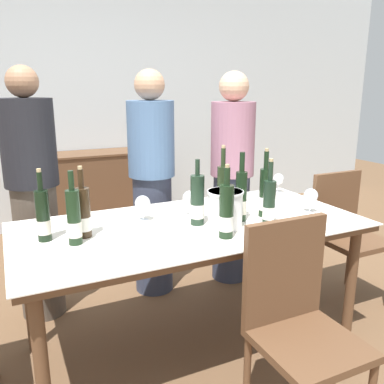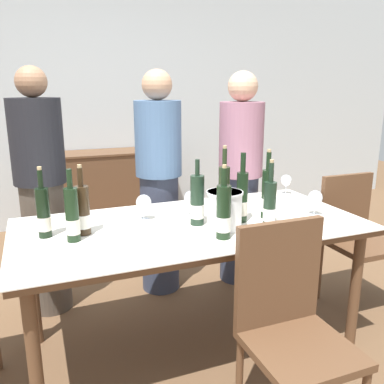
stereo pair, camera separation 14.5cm
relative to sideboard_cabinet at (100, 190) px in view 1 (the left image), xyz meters
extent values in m
plane|color=brown|center=(-0.01, -2.33, -0.42)|extent=(12.00, 12.00, 0.00)
cube|color=silver|center=(-0.01, 0.29, 0.98)|extent=(8.00, 0.10, 2.80)
cube|color=brown|center=(0.00, 0.00, -0.01)|extent=(1.32, 0.44, 0.82)
cube|color=brown|center=(0.00, 0.00, 0.41)|extent=(1.36, 0.46, 0.02)
cylinder|color=brown|center=(-0.86, -2.69, -0.06)|extent=(0.06, 0.06, 0.72)
cylinder|color=brown|center=(0.85, -2.69, -0.06)|extent=(0.06, 0.06, 0.72)
cylinder|color=brown|center=(-0.86, -1.96, -0.06)|extent=(0.06, 0.06, 0.72)
cylinder|color=brown|center=(0.85, -1.96, -0.06)|extent=(0.06, 0.06, 0.72)
cube|color=brown|center=(-0.01, -2.33, 0.32)|extent=(1.88, 0.89, 0.04)
cube|color=white|center=(-0.01, -2.33, 0.34)|extent=(1.91, 0.92, 0.01)
cylinder|color=white|center=(0.13, -2.46, 0.45)|extent=(0.18, 0.18, 0.20)
cylinder|color=white|center=(0.13, -2.46, 0.54)|extent=(0.20, 0.20, 0.01)
cylinder|color=black|center=(0.26, -2.40, 0.49)|extent=(0.06, 0.06, 0.28)
cylinder|color=silver|center=(0.26, -2.40, 0.43)|extent=(0.06, 0.06, 0.08)
cylinder|color=black|center=(0.26, -2.40, 0.68)|extent=(0.03, 0.03, 0.11)
cylinder|color=#28381E|center=(0.20, -2.30, 0.50)|extent=(0.06, 0.06, 0.30)
cylinder|color=white|center=(0.20, -2.30, 0.43)|extent=(0.06, 0.06, 0.08)
cylinder|color=#28381E|center=(0.20, -2.30, 0.70)|extent=(0.03, 0.03, 0.10)
cylinder|color=tan|center=(0.20, -2.30, 0.76)|extent=(0.02, 0.02, 0.02)
cylinder|color=#332314|center=(-0.58, -2.28, 0.47)|extent=(0.07, 0.07, 0.25)
cylinder|color=white|center=(-0.58, -2.28, 0.42)|extent=(0.08, 0.08, 0.07)
cylinder|color=#332314|center=(-0.58, -2.28, 0.65)|extent=(0.03, 0.03, 0.09)
cylinder|color=tan|center=(-0.58, -2.28, 0.70)|extent=(0.02, 0.02, 0.02)
cylinder|color=#1E3323|center=(0.36, -2.52, 0.47)|extent=(0.07, 0.07, 0.25)
cylinder|color=white|center=(0.36, -2.52, 0.42)|extent=(0.07, 0.07, 0.07)
cylinder|color=#1E3323|center=(0.36, -2.52, 0.65)|extent=(0.03, 0.03, 0.10)
cylinder|color=tan|center=(0.36, -2.52, 0.71)|extent=(0.02, 0.02, 0.02)
cylinder|color=black|center=(-0.77, -2.25, 0.47)|extent=(0.07, 0.07, 0.25)
cylinder|color=silver|center=(-0.77, -2.25, 0.42)|extent=(0.07, 0.07, 0.07)
cylinder|color=black|center=(-0.77, -2.25, 0.65)|extent=(0.03, 0.03, 0.09)
cylinder|color=tan|center=(-0.77, -2.25, 0.70)|extent=(0.02, 0.02, 0.02)
cylinder|color=black|center=(-0.64, -2.36, 0.48)|extent=(0.07, 0.07, 0.27)
cylinder|color=silver|center=(-0.64, -2.36, 0.42)|extent=(0.07, 0.07, 0.07)
cylinder|color=black|center=(-0.64, -2.36, 0.66)|extent=(0.03, 0.03, 0.09)
cylinder|color=black|center=(0.43, -2.39, 0.49)|extent=(0.06, 0.06, 0.28)
cylinder|color=white|center=(0.43, -2.39, 0.43)|extent=(0.07, 0.07, 0.08)
cylinder|color=black|center=(0.43, -2.39, 0.68)|extent=(0.03, 0.03, 0.10)
cylinder|color=tan|center=(0.43, -2.39, 0.74)|extent=(0.02, 0.02, 0.02)
cylinder|color=#1E3323|center=(0.02, -2.35, 0.48)|extent=(0.08, 0.08, 0.27)
cylinder|color=white|center=(0.02, -2.35, 0.42)|extent=(0.08, 0.08, 0.08)
cylinder|color=#1E3323|center=(0.02, -2.35, 0.67)|extent=(0.02, 0.02, 0.09)
cylinder|color=black|center=(0.06, -2.59, 0.48)|extent=(0.07, 0.07, 0.27)
cylinder|color=white|center=(0.06, -2.59, 0.42)|extent=(0.07, 0.07, 0.08)
cylinder|color=black|center=(0.06, -2.59, 0.66)|extent=(0.03, 0.03, 0.09)
cylinder|color=tan|center=(0.06, -2.59, 0.71)|extent=(0.02, 0.02, 0.02)
cylinder|color=white|center=(0.72, -2.45, 0.35)|extent=(0.07, 0.07, 0.00)
cylinder|color=white|center=(0.72, -2.45, 0.39)|extent=(0.01, 0.01, 0.07)
sphere|color=white|center=(0.72, -2.45, 0.45)|extent=(0.08, 0.08, 0.08)
cylinder|color=white|center=(-0.24, -2.17, 0.35)|extent=(0.06, 0.06, 0.00)
cylinder|color=white|center=(-0.24, -2.17, 0.39)|extent=(0.01, 0.01, 0.07)
sphere|color=white|center=(-0.24, -2.17, 0.45)|extent=(0.09, 0.09, 0.09)
cylinder|color=white|center=(0.04, -2.20, 0.35)|extent=(0.07, 0.07, 0.00)
cylinder|color=white|center=(0.04, -2.20, 0.39)|extent=(0.01, 0.01, 0.08)
sphere|color=white|center=(0.04, -2.20, 0.46)|extent=(0.08, 0.08, 0.08)
cylinder|color=white|center=(0.84, -1.97, 0.35)|extent=(0.07, 0.07, 0.00)
cylinder|color=white|center=(0.84, -1.97, 0.39)|extent=(0.01, 0.01, 0.07)
sphere|color=white|center=(0.84, -1.97, 0.45)|extent=(0.08, 0.08, 0.08)
cylinder|color=brown|center=(1.06, -2.51, -0.20)|extent=(0.03, 0.03, 0.44)
cylinder|color=brown|center=(1.06, -2.14, -0.20)|extent=(0.03, 0.03, 0.44)
cylinder|color=brown|center=(1.43, -2.14, -0.20)|extent=(0.03, 0.03, 0.44)
cube|color=brown|center=(1.24, -2.33, 0.04)|extent=(0.42, 0.42, 0.04)
cube|color=brown|center=(1.24, -2.14, 0.27)|extent=(0.42, 0.04, 0.43)
cylinder|color=brown|center=(-0.01, -2.92, -0.21)|extent=(0.03, 0.03, 0.42)
cylinder|color=brown|center=(0.36, -2.92, -0.21)|extent=(0.03, 0.03, 0.42)
cube|color=brown|center=(0.18, -3.10, 0.02)|extent=(0.42, 0.42, 0.04)
cube|color=brown|center=(0.18, -2.91, 0.28)|extent=(0.42, 0.04, 0.48)
cylinder|color=#51473D|center=(-0.76, -1.56, 0.03)|extent=(0.28, 0.28, 0.90)
cylinder|color=black|center=(-0.76, -1.56, 0.75)|extent=(0.33, 0.33, 0.54)
sphere|color=#A37556|center=(-0.76, -1.56, 1.11)|extent=(0.19, 0.19, 0.19)
cylinder|color=#383F56|center=(0.04, -1.56, 0.02)|extent=(0.28, 0.28, 0.88)
cylinder|color=#4C6B93|center=(0.04, -1.56, 0.73)|extent=(0.33, 0.33, 0.53)
sphere|color=tan|center=(0.04, -1.56, 1.10)|extent=(0.21, 0.21, 0.21)
cylinder|color=#383F56|center=(0.66, -1.63, 0.00)|extent=(0.28, 0.28, 0.85)
cylinder|color=#9E667A|center=(0.66, -1.63, 0.70)|extent=(0.33, 0.33, 0.55)
sphere|color=#DBAD89|center=(0.66, -1.63, 1.09)|extent=(0.22, 0.22, 0.22)
camera|label=1|loc=(-0.92, -4.25, 1.08)|focal=38.00mm
camera|label=2|loc=(-0.79, -4.31, 1.08)|focal=38.00mm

